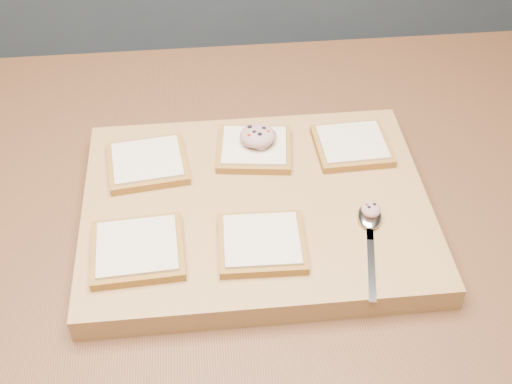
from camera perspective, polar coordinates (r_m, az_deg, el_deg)
island_counter at (r=1.31m, az=1.42°, el=-13.73°), size 2.00×0.80×0.90m
cutting_board at (r=0.90m, az=0.00°, el=-1.51°), size 0.48×0.36×0.04m
bread_far_left at (r=0.95m, az=-9.62°, el=2.57°), size 0.12×0.12×0.02m
bread_far_center at (r=0.96m, az=-0.16°, el=3.89°), size 0.12×0.11×0.02m
bread_far_right at (r=0.97m, az=8.54°, el=4.14°), size 0.11×0.10×0.02m
bread_near_left at (r=0.83m, az=-10.48°, el=-5.04°), size 0.12×0.11×0.02m
bread_near_center at (r=0.83m, az=0.51°, el=-4.52°), size 0.11×0.11×0.02m
tuna_salad_dollop at (r=0.95m, az=0.16°, el=5.03°), size 0.05×0.05×0.03m
spoon at (r=0.87m, az=10.09°, el=-2.70°), size 0.05×0.16×0.01m
spoon_salad at (r=0.86m, az=10.17°, el=-1.52°), size 0.03×0.03×0.02m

